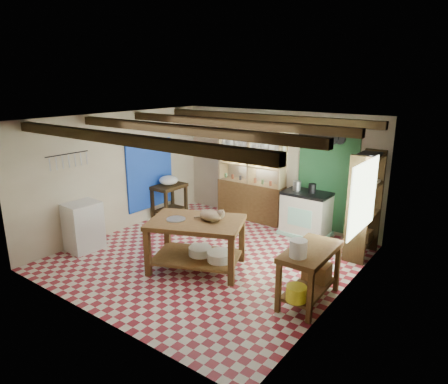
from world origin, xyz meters
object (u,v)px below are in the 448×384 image
Objects in this scene: white_cabinet at (83,226)px; right_counter at (309,275)px; cat at (211,215)px; work_table at (197,244)px; stove at (306,214)px; prep_table at (169,201)px.

white_cabinet is 0.81× the size of right_counter.
work_table is at bearing -178.69° from cat.
cat is at bearing 179.20° from right_counter.
work_table is at bearing 20.06° from white_cabinet.
white_cabinet is 4.48m from right_counter.
white_cabinet is at bearing -134.00° from stove.
cat reaches higher than right_counter.
cat is (2.52, -1.56, 0.59)m from prep_table.
white_cabinet reaches higher than right_counter.
work_table is 2.43m from white_cabinet.
right_counter is (2.07, 0.17, -0.03)m from work_table.
work_table is 1.67× the size of white_cabinet.
stove is 4.60m from white_cabinet.
white_cabinet is (-3.19, -3.31, -0.00)m from stove.
stove is 3.30m from prep_table.
white_cabinet is at bearing -91.44° from prep_table.
prep_table is 1.99× the size of cat.
right_counter is at bearing 14.64° from white_cabinet.
cat reaches higher than prep_table.
stove is at bearing 114.63° from right_counter.
work_table is 1.34× the size of right_counter.
prep_table is 0.69× the size of right_counter.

